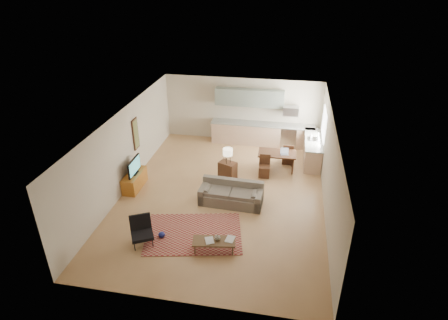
% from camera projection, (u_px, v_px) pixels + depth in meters
% --- Properties ---
extents(room, '(9.00, 9.00, 9.00)m').
position_uv_depth(room, '(222.00, 159.00, 11.69)').
color(room, '#A67A4D').
rests_on(room, ground).
extents(kitchen_counter_back, '(4.26, 0.64, 0.92)m').
position_uv_depth(kitchen_counter_back, '(262.00, 134.00, 15.60)').
color(kitchen_counter_back, tan).
rests_on(kitchen_counter_back, ground).
extents(kitchen_counter_right, '(0.64, 2.26, 0.92)m').
position_uv_depth(kitchen_counter_right, '(312.00, 150.00, 14.24)').
color(kitchen_counter_right, tan).
rests_on(kitchen_counter_right, ground).
extents(kitchen_range, '(0.62, 0.62, 0.90)m').
position_uv_depth(kitchen_range, '(289.00, 136.00, 15.43)').
color(kitchen_range, '#A5A8AD').
rests_on(kitchen_range, ground).
extents(kitchen_microwave, '(0.62, 0.40, 0.35)m').
position_uv_depth(kitchen_microwave, '(291.00, 111.00, 14.93)').
color(kitchen_microwave, '#A5A8AD').
rests_on(kitchen_microwave, room).
extents(upper_cabinets, '(2.80, 0.34, 0.70)m').
position_uv_depth(upper_cabinets, '(249.00, 98.00, 15.13)').
color(upper_cabinets, slate).
rests_on(upper_cabinets, room).
extents(window_right, '(0.02, 1.40, 1.05)m').
position_uv_depth(window_right, '(324.00, 124.00, 13.69)').
color(window_right, white).
rests_on(window_right, room).
extents(wall_art_left, '(0.06, 0.42, 1.10)m').
position_uv_depth(wall_art_left, '(136.00, 134.00, 12.90)').
color(wall_art_left, olive).
rests_on(wall_art_left, room).
extents(triptych, '(1.70, 0.04, 0.50)m').
position_uv_depth(triptych, '(240.00, 101.00, 15.41)').
color(triptych, beige).
rests_on(triptych, room).
extents(rug, '(2.97, 2.34, 0.02)m').
position_uv_depth(rug, '(194.00, 233.00, 10.55)').
color(rug, maroon).
rests_on(rug, floor).
extents(sofa, '(2.09, 0.98, 0.71)m').
position_uv_depth(sofa, '(231.00, 194.00, 11.73)').
color(sofa, '#625A4E').
rests_on(sofa, floor).
extents(coffee_table, '(1.18, 0.61, 0.34)m').
position_uv_depth(coffee_table, '(214.00, 245.00, 9.85)').
color(coffee_table, '#4D361E').
rests_on(coffee_table, floor).
extents(book_a, '(0.42, 0.44, 0.03)m').
position_uv_depth(book_a, '(205.00, 241.00, 9.74)').
color(book_a, maroon).
rests_on(book_a, coffee_table).
extents(book_b, '(0.31, 0.36, 0.02)m').
position_uv_depth(book_b, '(226.00, 238.00, 9.84)').
color(book_b, navy).
rests_on(book_b, coffee_table).
extents(vase, '(0.20, 0.20, 0.17)m').
position_uv_depth(vase, '(217.00, 237.00, 9.78)').
color(vase, black).
rests_on(vase, coffee_table).
extents(armchair, '(0.90, 0.90, 0.76)m').
position_uv_depth(armchair, '(142.00, 232.00, 10.02)').
color(armchair, black).
rests_on(armchair, floor).
extents(tv_credenza, '(0.46, 1.19, 0.55)m').
position_uv_depth(tv_credenza, '(135.00, 180.00, 12.61)').
color(tv_credenza, '#99571A').
rests_on(tv_credenza, floor).
extents(tv, '(0.09, 0.91, 0.55)m').
position_uv_depth(tv, '(134.00, 166.00, 12.35)').
color(tv, black).
rests_on(tv, tv_credenza).
extents(console_table, '(0.69, 0.58, 0.68)m').
position_uv_depth(console_table, '(228.00, 171.00, 13.05)').
color(console_table, '#361F12').
rests_on(console_table, floor).
extents(table_lamp, '(0.41, 0.41, 0.54)m').
position_uv_depth(table_lamp, '(228.00, 155.00, 12.76)').
color(table_lamp, beige).
rests_on(table_lamp, console_table).
extents(dining_table, '(1.37, 0.80, 0.69)m').
position_uv_depth(dining_table, '(277.00, 161.00, 13.71)').
color(dining_table, '#361F12').
rests_on(dining_table, floor).
extents(dining_chair_near, '(0.40, 0.41, 0.80)m').
position_uv_depth(dining_chair_near, '(264.00, 166.00, 13.23)').
color(dining_chair_near, '#361F12').
rests_on(dining_chair_near, floor).
extents(dining_chair_far, '(0.40, 0.42, 0.82)m').
position_uv_depth(dining_chair_far, '(288.00, 153.00, 14.13)').
color(dining_chair_far, '#361F12').
rests_on(dining_chair_far, floor).
extents(laptop, '(0.32, 0.26, 0.22)m').
position_uv_depth(laptop, '(285.00, 152.00, 13.37)').
color(laptop, '#A5A8AD').
rests_on(laptop, dining_table).
extents(soap_bottle, '(0.13, 0.13, 0.19)m').
position_uv_depth(soap_bottle, '(311.00, 136.00, 14.09)').
color(soap_bottle, beige).
rests_on(soap_bottle, kitchen_counter_right).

